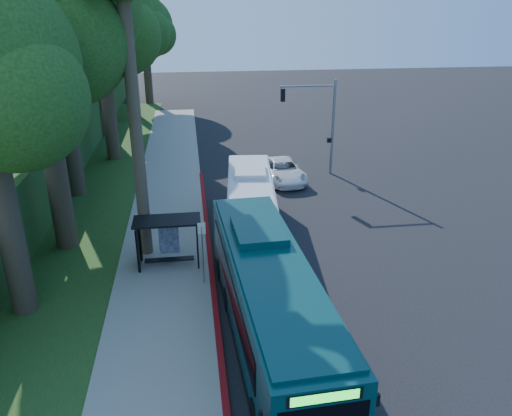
{
  "coord_description": "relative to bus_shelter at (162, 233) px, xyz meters",
  "views": [
    {
      "loc": [
        -5.71,
        -25.1,
        12.22
      ],
      "look_at": [
        -2.15,
        1.0,
        1.22
      ],
      "focal_mm": 35.0,
      "sensor_mm": 36.0,
      "label": 1
    }
  ],
  "objects": [
    {
      "name": "tree_0",
      "position": [
        -5.14,
        2.84,
        9.4
      ],
      "size": [
        8.4,
        8.0,
        15.7
      ],
      "color": "#382B1E",
      "rests_on": "ground"
    },
    {
      "name": "ground",
      "position": [
        7.26,
        2.86,
        -1.81
      ],
      "size": [
        140.0,
        140.0,
        0.0
      ],
      "primitive_type": "plane",
      "color": "black",
      "rests_on": "ground"
    },
    {
      "name": "tree_4",
      "position": [
        -4.14,
        34.84,
        7.92
      ],
      "size": [
        8.4,
        8.0,
        14.14
      ],
      "color": "#382B1E",
      "rests_on": "ground"
    },
    {
      "name": "red_curb",
      "position": [
        2.26,
        -1.14,
        -1.74
      ],
      "size": [
        0.25,
        30.0,
        0.13
      ],
      "primitive_type": "cube",
      "color": "maroon",
      "rests_on": "ground"
    },
    {
      "name": "sidewalk",
      "position": [
        -0.04,
        2.86,
        -1.75
      ],
      "size": [
        4.5,
        70.0,
        0.12
      ],
      "primitive_type": "cube",
      "color": "gray",
      "rests_on": "ground"
    },
    {
      "name": "pickup",
      "position": [
        8.13,
        11.71,
        -1.04
      ],
      "size": [
        3.07,
        5.75,
        1.54
      ],
      "primitive_type": "imported",
      "rotation": [
        0.0,
        0.0,
        0.1
      ],
      "color": "white",
      "rests_on": "ground"
    },
    {
      "name": "tree_2",
      "position": [
        -4.64,
        18.84,
        8.67
      ],
      "size": [
        8.82,
        8.4,
        15.12
      ],
      "color": "#382B1E",
      "rests_on": "ground"
    },
    {
      "name": "bus_shelter",
      "position": [
        0.0,
        0.0,
        0.0
      ],
      "size": [
        3.2,
        1.51,
        2.55
      ],
      "color": "black",
      "rests_on": "ground"
    },
    {
      "name": "grass_verge",
      "position": [
        -5.74,
        7.86,
        -1.78
      ],
      "size": [
        8.0,
        70.0,
        0.06
      ],
      "primitive_type": "cube",
      "color": "#234719",
      "rests_on": "ground"
    },
    {
      "name": "teal_bus",
      "position": [
        4.19,
        -6.45,
        0.09
      ],
      "size": [
        3.44,
        13.13,
        3.88
      ],
      "rotation": [
        0.0,
        0.0,
        0.05
      ],
      "color": "#0A393A",
      "rests_on": "ground"
    },
    {
      "name": "tree_5",
      "position": [
        -3.16,
        42.84,
        7.16
      ],
      "size": [
        7.35,
        7.0,
        12.86
      ],
      "color": "#382B1E",
      "rests_on": "ground"
    },
    {
      "name": "stop_sign_pole",
      "position": [
        1.86,
        -2.14,
        0.28
      ],
      "size": [
        0.35,
        0.06,
        3.17
      ],
      "color": "gray",
      "rests_on": "ground"
    },
    {
      "name": "tree_3",
      "position": [
        -6.62,
        26.84,
        10.17
      ],
      "size": [
        10.08,
        9.6,
        17.28
      ],
      "color": "#382B1E",
      "rests_on": "ground"
    },
    {
      "name": "white_bus",
      "position": [
        4.64,
        2.49,
        -0.12
      ],
      "size": [
        3.63,
        11.8,
        3.46
      ],
      "rotation": [
        0.0,
        0.0,
        -0.1
      ],
      "color": "silver",
      "rests_on": "ground"
    },
    {
      "name": "traffic_signal_pole",
      "position": [
        11.04,
        12.86,
        2.62
      ],
      "size": [
        4.1,
        0.3,
        7.0
      ],
      "color": "gray",
      "rests_on": "ground"
    }
  ]
}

